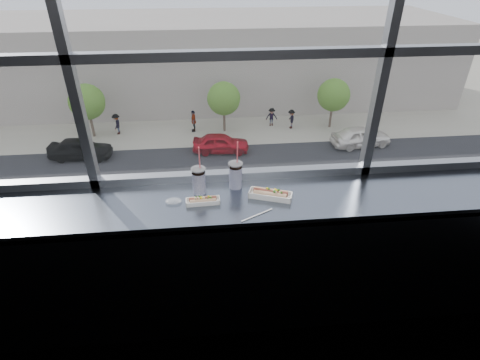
{
  "coord_description": "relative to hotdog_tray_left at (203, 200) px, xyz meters",
  "views": [
    {
      "loc": [
        -0.19,
        -0.89,
        2.55
      ],
      "look_at": [
        0.02,
        1.23,
        1.25
      ],
      "focal_mm": 28.0,
      "sensor_mm": 36.0,
      "label": 1
    }
  ],
  "objects": [
    {
      "name": "counter",
      "position": [
        0.23,
        0.03,
        -0.05
      ],
      "size": [
        6.0,
        0.55,
        0.06
      ],
      "primitive_type": "cube",
      "color": "slate",
      "rests_on": "ground"
    },
    {
      "name": "street_asphalt",
      "position": [
        0.23,
        20.31,
        -12.09
      ],
      "size": [
        80.0,
        10.0,
        0.06
      ],
      "primitive_type": "cube",
      "color": "black",
      "rests_on": "plaza_ground"
    },
    {
      "name": "car_near_b",
      "position": [
        -6.79,
        16.31,
        -11.1
      ],
      "size": [
        2.59,
        5.87,
        1.93
      ],
      "primitive_type": "imported",
      "rotation": [
        0.0,
        0.0,
        1.6
      ],
      "color": "black",
      "rests_on": "street_asphalt"
    },
    {
      "name": "pedestrian_b",
      "position": [
        -1.01,
        28.55,
        -10.94
      ],
      "size": [
        0.76,
        1.02,
        2.29
      ],
      "primitive_type": "imported",
      "rotation": [
        0.0,
        0.0,
        4.71
      ],
      "color": "#66605B",
      "rests_on": "far_sidewalk"
    },
    {
      "name": "tree_left",
      "position": [
        -9.53,
        28.31,
        -9.03
      ],
      "size": [
        2.92,
        2.92,
        4.56
      ],
      "color": "#47382B",
      "rests_on": "far_sidewalk"
    },
    {
      "name": "soda_cup_right",
      "position": [
        0.24,
        0.18,
        0.09
      ],
      "size": [
        0.1,
        0.1,
        0.37
      ],
      "color": "white",
      "rests_on": "counter"
    },
    {
      "name": "pedestrian_a",
      "position": [
        -7.57,
        28.62,
        -11.0
      ],
      "size": [
        0.72,
        0.96,
        2.16
      ],
      "primitive_type": "imported",
      "rotation": [
        0.0,
        0.0,
        4.71
      ],
      "color": "#66605B",
      "rests_on": "far_sidewalk"
    },
    {
      "name": "car_far_a",
      "position": [
        -9.51,
        24.31,
        -11.01
      ],
      "size": [
        3.1,
        6.51,
        2.11
      ],
      "primitive_type": "imported",
      "rotation": [
        0.0,
        0.0,
        1.5
      ],
      "color": "black",
      "rests_on": "street_asphalt"
    },
    {
      "name": "hotdog_tray_left",
      "position": [
        0.0,
        0.0,
        0.0
      ],
      "size": [
        0.23,
        0.08,
        0.06
      ],
      "rotation": [
        0.0,
        0.0,
        0.04
      ],
      "color": "white",
      "rests_on": "counter"
    },
    {
      "name": "car_far_b",
      "position": [
        1.12,
        24.31,
        -11.07
      ],
      "size": [
        2.99,
        6.14,
        1.98
      ],
      "primitive_type": "imported",
      "rotation": [
        0.0,
        0.0,
        1.48
      ],
      "color": "#BA0615",
      "rests_on": "street_asphalt"
    },
    {
      "name": "hotdog_tray_right",
      "position": [
        0.46,
        0.02,
        0.01
      ],
      "size": [
        0.31,
        0.19,
        0.07
      ],
      "rotation": [
        0.0,
        0.0,
        -0.34
      ],
      "color": "white",
      "rests_on": "counter"
    },
    {
      "name": "soda_cup_left",
      "position": [
        -0.02,
        0.14,
        0.08
      ],
      "size": [
        0.1,
        0.1,
        0.37
      ],
      "color": "white",
      "rests_on": "counter"
    },
    {
      "name": "car_near_e",
      "position": [
        14.75,
        16.31,
        -10.96
      ],
      "size": [
        3.63,
        6.95,
        2.21
      ],
      "primitive_type": "imported",
      "rotation": [
        0.0,
        0.0,
        1.44
      ],
      "color": "#3533B4",
      "rests_on": "street_asphalt"
    },
    {
      "name": "far_building",
      "position": [
        0.23,
        38.31,
        -8.12
      ],
      "size": [
        50.0,
        14.0,
        8.0
      ],
      "primitive_type": "cube",
      "color": "gray",
      "rests_on": "plaza_ground"
    },
    {
      "name": "plaza_near",
      "position": [
        0.23,
        7.31,
        -12.1
      ],
      "size": [
        50.0,
        14.0,
        0.04
      ],
      "primitive_type": "cube",
      "color": "gray",
      "rests_on": "plaza_ground"
    },
    {
      "name": "wall_back_lower",
      "position": [
        0.23,
        0.31,
        -0.57
      ],
      "size": [
        6.0,
        0.0,
        6.0
      ],
      "primitive_type": "plane",
      "rotation": [
        1.57,
        0.0,
        0.0
      ],
      "color": "black",
      "rests_on": "ground"
    },
    {
      "name": "pedestrian_c",
      "position": [
        5.95,
        29.1,
        -11.09
      ],
      "size": [
        0.88,
        0.66,
        1.98
      ],
      "primitive_type": "imported",
      "color": "#66605B",
      "rests_on": "far_sidewalk"
    },
    {
      "name": "tree_center",
      "position": [
        1.65,
        28.31,
        -9.13
      ],
      "size": [
        2.83,
        2.83,
        4.42
      ],
      "color": "#47382B",
      "rests_on": "far_sidewalk"
    },
    {
      "name": "car_near_d",
      "position": [
        7.39,
        16.31,
        -10.99
      ],
      "size": [
        2.67,
        6.42,
        2.14
      ],
      "primitive_type": "imported",
      "rotation": [
        0.0,
        0.0,
        1.57
      ],
      "color": "silver",
      "rests_on": "street_asphalt"
    },
    {
      "name": "car_far_c",
      "position": [
        12.4,
        24.31,
        -10.98
      ],
      "size": [
        3.48,
        6.77,
        2.16
      ],
      "primitive_type": "imported",
      "rotation": [
        0.0,
        0.0,
        1.69
      ],
      "color": "white",
      "rests_on": "street_asphalt"
    },
    {
      "name": "far_sidewalk",
      "position": [
        0.23,
        28.31,
        -12.1
      ],
      "size": [
        80.0,
        6.0,
        0.04
      ],
      "primitive_type": "cube",
      "color": "gray",
      "rests_on": "plaza_ground"
    },
    {
      "name": "tree_right",
      "position": [
        11.14,
        28.31,
        -9.14
      ],
      "size": [
        2.82,
        2.82,
        4.4
      ],
      "color": "#47382B",
      "rests_on": "far_sidewalk"
    },
    {
      "name": "window_mullions",
      "position": [
        0.23,
        0.31,
        1.18
      ],
      "size": [
        6.0,
        0.08,
        2.4
      ],
      "primitive_type": null,
      "color": "gray",
      "rests_on": "ground"
    },
    {
      "name": "plaza_ground",
      "position": [
        0.23,
        43.81,
        -12.12
      ],
      "size": [
        120.0,
        120.0,
        0.0
      ],
      "primitive_type": "plane",
      "color": "gray",
      "rests_on": "ground"
    },
    {
      "name": "pedestrian_d",
      "position": [
        7.58,
        28.39,
        -11.06
      ],
      "size": [
        0.68,
        0.91,
        2.04
      ],
      "primitive_type": "imported",
      "rotation": [
        0.0,
        0.0,
        4.71
      ],
      "color": "#66605B",
      "rests_on": "far_sidewalk"
    },
    {
      "name": "car_near_c",
      "position": [
        1.96,
        16.31,
        -10.92
      ],
      "size": [
        3.63,
        7.12,
        2.28
      ],
      "primitive_type": "imported",
      "rotation": [
        0.0,
        0.0,
        1.45
      ],
      "color": "#5C1C14",
      "rests_on": "street_asphalt"
    },
    {
      "name": "loose_straw",
      "position": [
        0.34,
        -0.17,
        -0.02
      ],
      "size": [
        0.22,
        0.12,
        0.01
      ],
      "primitive_type": "cylinder",
      "rotation": [
        0.0,
        1.57,
        0.49
      ],
      "color": "white",
      "rests_on": "counter"
    },
    {
      "name": "counter_fascia",
      "position": [
        0.23,
        -0.22,
        -0.57
      ],
      "size": [
        6.0,
        0.04,
        1.04
      ],
      "primitive_type": "cube",
      "color": "slate",
      "rests_on": "ground"
    },
    {
      "name": "wrapper",
      "position": [
        -0.2,
        0.03,
        -0.01
      ],
      "size": [
        0.1,
        0.07,
        0.03
      ],
      "primitive_type": "ellipsoid",
      "color": "silver",
      "rests_on": "counter"
    },
    {
      "name": "window_glass",
      "position": [
        0.23,
        0.33,
        1.18
      ],
      "size": [
        6.0,
        0.0,
        6.0
      ],
      "primitive_type": "plane",
      "rotation": [
        1.57,
        0.0,
        0.0
      ],
      "color": "silver",
      "rests_on": "ground"
    }
  ]
}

